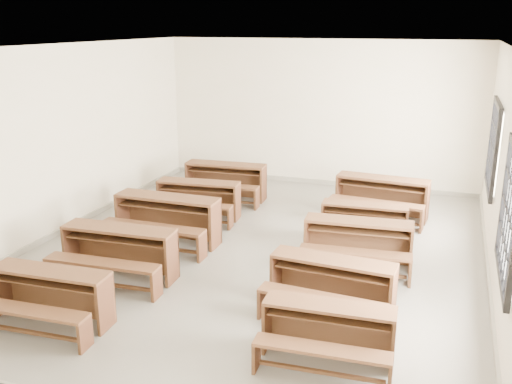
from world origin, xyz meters
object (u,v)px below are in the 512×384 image
(desk_set_1, at_px, (118,249))
(desk_set_8, at_px, (364,220))
(desk_set_2, at_px, (166,216))
(desk_set_3, at_px, (198,197))
(desk_set_5, at_px, (328,329))
(desk_set_7, at_px, (358,240))
(desk_set_9, at_px, (381,195))
(desk_set_6, at_px, (331,282))
(desk_set_4, at_px, (225,179))
(desk_set_0, at_px, (49,293))

(desk_set_1, height_order, desk_set_8, desk_set_1)
(desk_set_2, bearing_deg, desk_set_3, 91.63)
(desk_set_3, bearing_deg, desk_set_5, -54.89)
(desk_set_7, bearing_deg, desk_set_9, 84.45)
(desk_set_7, height_order, desk_set_8, desk_set_7)
(desk_set_8, bearing_deg, desk_set_6, -93.25)
(desk_set_4, distance_m, desk_set_8, 3.42)
(desk_set_2, relative_size, desk_set_6, 1.09)
(desk_set_8, bearing_deg, desk_set_2, -162.81)
(desk_set_4, bearing_deg, desk_set_0, -94.47)
(desk_set_1, distance_m, desk_set_7, 3.51)
(desk_set_0, relative_size, desk_set_3, 0.96)
(desk_set_2, relative_size, desk_set_4, 1.03)
(desk_set_3, bearing_deg, desk_set_8, -9.06)
(desk_set_5, bearing_deg, desk_set_6, 97.04)
(desk_set_8, xyz_separation_m, desk_set_9, (0.11, 1.33, 0.07))
(desk_set_8, bearing_deg, desk_set_1, -143.30)
(desk_set_8, bearing_deg, desk_set_9, 82.15)
(desk_set_1, bearing_deg, desk_set_9, 47.66)
(desk_set_4, relative_size, desk_set_5, 1.17)
(desk_set_2, xyz_separation_m, desk_set_9, (3.20, 2.47, -0.02))
(desk_set_5, height_order, desk_set_9, desk_set_9)
(desk_set_8, distance_m, desk_set_9, 1.34)
(desk_set_6, height_order, desk_set_7, desk_set_7)
(desk_set_5, relative_size, desk_set_7, 0.88)
(desk_set_1, relative_size, desk_set_3, 1.05)
(desk_set_6, height_order, desk_set_8, desk_set_6)
(desk_set_8, bearing_deg, desk_set_7, -89.32)
(desk_set_7, xyz_separation_m, desk_set_8, (-0.07, 1.07, -0.05))
(desk_set_9, bearing_deg, desk_set_7, -86.08)
(desk_set_3, distance_m, desk_set_6, 4.17)
(desk_set_3, xyz_separation_m, desk_set_5, (3.31, -3.83, -0.03))
(desk_set_1, xyz_separation_m, desk_set_2, (0.01, 1.44, 0.03))
(desk_set_2, relative_size, desk_set_3, 1.09)
(desk_set_7, relative_size, desk_set_8, 1.13)
(desk_set_0, xyz_separation_m, desk_set_6, (3.17, 1.39, 0.01))
(desk_set_1, bearing_deg, desk_set_7, 22.48)
(desk_set_4, distance_m, desk_set_9, 3.21)
(desk_set_2, bearing_deg, desk_set_0, -91.88)
(desk_set_5, bearing_deg, desk_set_1, 158.80)
(desk_set_6, bearing_deg, desk_set_5, -76.04)
(desk_set_3, distance_m, desk_set_5, 5.07)
(desk_set_2, xyz_separation_m, desk_set_8, (3.09, 1.14, -0.09))
(desk_set_9, bearing_deg, desk_set_2, -137.45)
(desk_set_6, distance_m, desk_set_8, 2.58)
(desk_set_4, bearing_deg, desk_set_2, -93.45)
(desk_set_3, relative_size, desk_set_9, 0.91)
(desk_set_5, height_order, desk_set_6, desk_set_6)
(desk_set_0, xyz_separation_m, desk_set_2, (0.09, 2.84, 0.07))
(desk_set_3, height_order, desk_set_8, desk_set_3)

